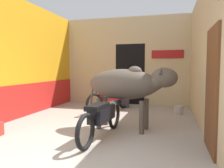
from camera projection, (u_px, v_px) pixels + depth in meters
name	position (u px, v px, depth m)	size (l,w,h in m)	color
ground_plane	(55.00, 159.00, 3.36)	(30.00, 30.00, 0.00)	#9E9389
wall_left_shopfront	(26.00, 61.00, 6.45)	(0.25, 5.37, 3.33)	orange
wall_back_with_doorway	(129.00, 66.00, 8.65)	(4.75, 0.93, 3.33)	#C6B289
wall_right_with_door	(205.00, 57.00, 5.12)	(0.22, 5.37, 3.33)	#C6B289
cow	(127.00, 84.00, 4.88)	(2.07, 0.93, 1.44)	#4C4238
motorcycle_near	(102.00, 116.00, 4.34)	(0.58, 2.06, 0.75)	black
motorcycle_far	(110.00, 98.00, 6.98)	(1.01, 1.95, 0.77)	black
shopkeeper_seated	(126.00, 89.00, 7.73)	(0.36, 0.33, 1.20)	#3D3842
plastic_stool	(117.00, 100.00, 8.07)	(0.37, 0.37, 0.42)	#2856B2
bucket	(179.00, 110.00, 6.59)	(0.26, 0.26, 0.26)	#A8A8B2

